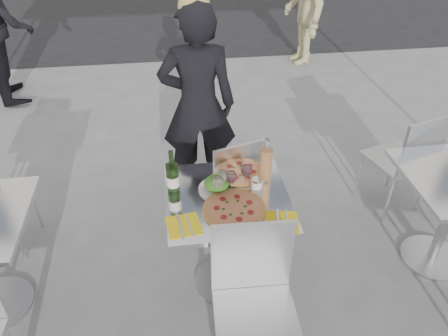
{
  "coord_description": "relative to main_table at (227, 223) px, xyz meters",
  "views": [
    {
      "loc": [
        -0.29,
        -1.96,
        2.38
      ],
      "look_at": [
        0.0,
        0.15,
        0.85
      ],
      "focal_mm": 35.0,
      "sensor_mm": 36.0,
      "label": 1
    }
  ],
  "objects": [
    {
      "name": "chair_far",
      "position": [
        0.11,
        0.47,
        -0.03
      ],
      "size": [
        0.49,
        0.49,
        0.86
      ],
      "rotation": [
        0.0,
        0.0,
        3.42
      ],
      "color": "silver",
      "rests_on": "ground"
    },
    {
      "name": "wineglass_white_a",
      "position": [
        -0.06,
        -0.0,
        0.32
      ],
      "size": [
        0.07,
        0.07,
        0.16
      ],
      "color": "white",
      "rests_on": "main_table"
    },
    {
      "name": "napkin_right",
      "position": [
        0.26,
        -0.26,
        0.21
      ],
      "size": [
        0.21,
        0.21,
        0.01
      ],
      "rotation": [
        0.0,
        0.0,
        -0.19
      ],
      "color": "yellow",
      "rests_on": "main_table"
    },
    {
      "name": "wineglass_red_b",
      "position": [
        0.13,
        0.08,
        0.32
      ],
      "size": [
        0.07,
        0.07,
        0.16
      ],
      "color": "white",
      "rests_on": "main_table"
    },
    {
      "name": "salad_plate",
      "position": [
        -0.05,
        0.08,
        0.25
      ],
      "size": [
        0.22,
        0.22,
        0.09
      ],
      "color": "white",
      "rests_on": "main_table"
    },
    {
      "name": "side_chair_rfar",
      "position": [
        1.46,
        0.55,
        -0.01
      ],
      "size": [
        0.51,
        0.52,
        0.9
      ],
      "rotation": [
        0.0,
        0.0,
        3.44
      ],
      "color": "silver",
      "rests_on": "ground"
    },
    {
      "name": "napkin_left",
      "position": [
        -0.27,
        -0.21,
        0.21
      ],
      "size": [
        0.2,
        0.2,
        0.01
      ],
      "rotation": [
        0.0,
        0.0,
        0.14
      ],
      "color": "yellow",
      "rests_on": "main_table"
    },
    {
      "name": "wineglass_red_a",
      "position": [
        0.03,
        0.04,
        0.32
      ],
      "size": [
        0.07,
        0.07,
        0.16
      ],
      "color": "white",
      "rests_on": "main_table"
    },
    {
      "name": "wine_bottle",
      "position": [
        -0.31,
        0.08,
        0.32
      ],
      "size": [
        0.07,
        0.07,
        0.29
      ],
      "color": "#25481B",
      "rests_on": "main_table"
    },
    {
      "name": "main_table",
      "position": [
        0.0,
        0.0,
        0.0
      ],
      "size": [
        0.72,
        0.72,
        0.75
      ],
      "color": "#B7BABF",
      "rests_on": "ground"
    },
    {
      "name": "sugar_shaker",
      "position": [
        0.17,
        0.01,
        0.26
      ],
      "size": [
        0.06,
        0.06,
        0.11
      ],
      "color": "white",
      "rests_on": "main_table"
    },
    {
      "name": "street_asphalt",
      "position": [
        0.0,
        6.5,
        -0.54
      ],
      "size": [
        24.0,
        5.0,
        0.0
      ],
      "primitive_type": "cube",
      "color": "black",
      "rests_on": "ground"
    },
    {
      "name": "pedestrian_b",
      "position": [
        1.54,
        3.75,
        0.26
      ],
      "size": [
        0.68,
        1.08,
        1.6
      ],
      "primitive_type": "imported",
      "rotation": [
        0.0,
        0.0,
        4.8
      ],
      "color": "tan",
      "rests_on": "ground"
    },
    {
      "name": "pedestrian_a",
      "position": [
        -2.11,
        3.21,
        0.32
      ],
      "size": [
        0.9,
        1.01,
        1.71
      ],
      "primitive_type": "imported",
      "rotation": [
        0.0,
        0.0,
        1.93
      ],
      "color": "black",
      "rests_on": "ground"
    },
    {
      "name": "carafe",
      "position": [
        0.25,
        0.14,
        0.33
      ],
      "size": [
        0.08,
        0.08,
        0.29
      ],
      "color": "#E1A160",
      "rests_on": "main_table"
    },
    {
      "name": "wineglass_white_b",
      "position": [
        -0.02,
        0.05,
        0.32
      ],
      "size": [
        0.07,
        0.07,
        0.16
      ],
      "color": "white",
      "rests_on": "main_table"
    },
    {
      "name": "ground",
      "position": [
        0.0,
        0.0,
        -0.54
      ],
      "size": [
        80.0,
        80.0,
        0.0
      ],
      "primitive_type": "plane",
      "color": "slate"
    },
    {
      "name": "woman_diner",
      "position": [
        -0.08,
        1.04,
        0.27
      ],
      "size": [
        0.61,
        0.43,
        1.62
      ],
      "primitive_type": "imported",
      "rotation": [
        0.0,
        0.0,
        3.08
      ],
      "color": "black",
      "rests_on": "ground"
    },
    {
      "name": "pizza_far",
      "position": [
        0.11,
        0.2,
        0.23
      ],
      "size": [
        0.34,
        0.34,
        0.03
      ],
      "color": "white",
      "rests_on": "main_table"
    },
    {
      "name": "pizza_near",
      "position": [
        0.02,
        -0.13,
        0.22
      ],
      "size": [
        0.36,
        0.36,
        0.02
      ],
      "color": "#E6B459",
      "rests_on": "main_table"
    },
    {
      "name": "chair_near",
      "position": [
        0.06,
        -0.55,
        0.01
      ],
      "size": [
        0.44,
        0.45,
        0.93
      ],
      "rotation": [
        0.0,
        0.0,
        -0.04
      ],
      "color": "silver",
      "rests_on": "ground"
    }
  ]
}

